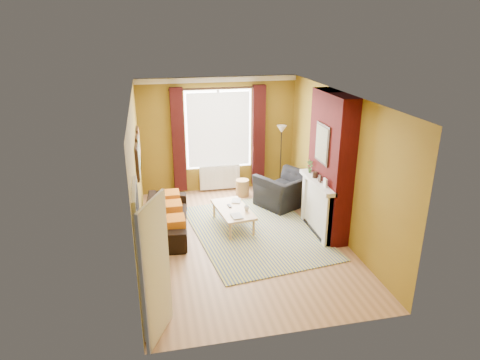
# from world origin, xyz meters

# --- Properties ---
(ground) EXTENTS (5.50, 5.50, 0.00)m
(ground) POSITION_xyz_m (0.00, 0.00, 0.00)
(ground) COLOR #946743
(ground) RESTS_ON ground
(room_walls) EXTENTS (3.82, 5.54, 2.83)m
(room_walls) POSITION_xyz_m (0.63, 0.28, 1.38)
(room_walls) COLOR olive
(room_walls) RESTS_ON ground
(striped_rug) EXTENTS (2.75, 3.52, 0.02)m
(striped_rug) POSITION_xyz_m (0.33, 0.25, 0.01)
(striped_rug) COLOR #304585
(striped_rug) RESTS_ON ground
(sofa) EXTENTS (0.99, 2.12, 0.60)m
(sofa) POSITION_xyz_m (-1.42, 0.69, 0.30)
(sofa) COLOR black
(sofa) RESTS_ON ground
(armchair) EXTENTS (1.50, 1.45, 0.75)m
(armchair) POSITION_xyz_m (1.31, 1.42, 0.38)
(armchair) COLOR black
(armchair) RESTS_ON ground
(coffee_table) EXTENTS (0.77, 1.29, 0.41)m
(coffee_table) POSITION_xyz_m (-0.07, 0.59, 0.36)
(coffee_table) COLOR tan
(coffee_table) RESTS_ON ground
(wicker_stool) EXTENTS (0.36, 0.36, 0.40)m
(wicker_stool) POSITION_xyz_m (0.48, 2.19, 0.20)
(wicker_stool) COLOR #A07645
(wicker_stool) RESTS_ON ground
(floor_lamp) EXTENTS (0.27, 0.27, 1.65)m
(floor_lamp) POSITION_xyz_m (1.50, 2.40, 1.30)
(floor_lamp) COLOR black
(floor_lamp) RESTS_ON ground
(book_a) EXTENTS (0.23, 0.30, 0.03)m
(book_a) POSITION_xyz_m (-0.18, 0.18, 0.42)
(book_a) COLOR #999999
(book_a) RESTS_ON coffee_table
(book_b) EXTENTS (0.26, 0.30, 0.02)m
(book_b) POSITION_xyz_m (-0.02, 0.97, 0.42)
(book_b) COLOR #999999
(book_b) RESTS_ON coffee_table
(mug) EXTENTS (0.14, 0.14, 0.10)m
(mug) POSITION_xyz_m (0.17, 0.43, 0.46)
(mug) COLOR #999999
(mug) RESTS_ON coffee_table
(tv_remote) EXTENTS (0.07, 0.17, 0.02)m
(tv_remote) POSITION_xyz_m (-0.12, 0.71, 0.42)
(tv_remote) COLOR #252427
(tv_remote) RESTS_ON coffee_table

